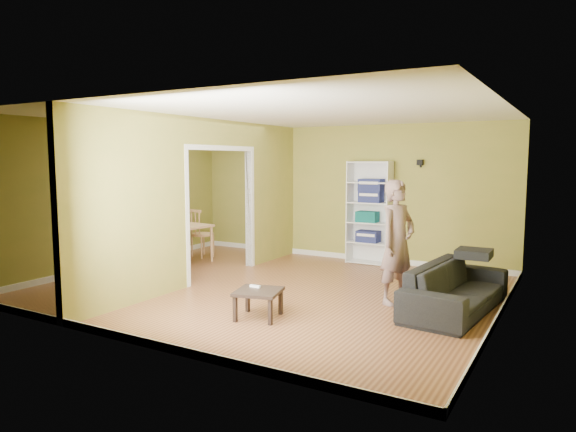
% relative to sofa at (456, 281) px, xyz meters
% --- Properties ---
extents(room_shell, '(6.50, 6.50, 6.50)m').
position_rel_sofa_xyz_m(room_shell, '(-2.70, -0.20, 0.90)').
color(room_shell, '#9A643E').
rests_on(room_shell, ground).
extents(partition, '(0.22, 5.50, 2.60)m').
position_rel_sofa_xyz_m(partition, '(-3.90, -0.20, 0.90)').
color(partition, olive).
rests_on(partition, ground).
extents(wall_speaker, '(0.10, 0.10, 0.10)m').
position_rel_sofa_xyz_m(wall_speaker, '(-1.20, 2.49, 1.50)').
color(wall_speaker, black).
rests_on(wall_speaker, room_shell).
extents(sofa, '(2.17, 1.11, 0.80)m').
position_rel_sofa_xyz_m(sofa, '(0.00, 0.00, 0.00)').
color(sofa, black).
rests_on(sofa, ground).
extents(person, '(0.87, 0.77, 1.97)m').
position_rel_sofa_xyz_m(person, '(-0.78, -0.04, 0.59)').
color(person, slate).
rests_on(person, ground).
extents(bookshelf, '(0.81, 0.35, 1.92)m').
position_rel_sofa_xyz_m(bookshelf, '(-2.09, 2.40, 0.56)').
color(bookshelf, white).
rests_on(bookshelf, ground).
extents(paper_box_navy_a, '(0.41, 0.27, 0.21)m').
position_rel_sofa_xyz_m(paper_box_navy_a, '(-2.11, 2.35, 0.11)').
color(paper_box_navy_a, '#1E244F').
rests_on(paper_box_navy_a, bookshelf).
extents(paper_box_teal, '(0.39, 0.26, 0.20)m').
position_rel_sofa_xyz_m(paper_box_teal, '(-2.13, 2.35, 0.48)').
color(paper_box_teal, '#115A60').
rests_on(paper_box_teal, bookshelf).
extents(paper_box_navy_b, '(0.42, 0.27, 0.21)m').
position_rel_sofa_xyz_m(paper_box_navy_b, '(-2.06, 2.35, 0.87)').
color(paper_box_navy_b, navy).
rests_on(paper_box_navy_b, bookshelf).
extents(paper_box_navy_c, '(0.43, 0.28, 0.22)m').
position_rel_sofa_xyz_m(paper_box_navy_c, '(-2.06, 2.35, 1.09)').
color(paper_box_navy_c, navy).
rests_on(paper_box_navy_c, bookshelf).
extents(coffee_table, '(0.53, 0.53, 0.35)m').
position_rel_sofa_xyz_m(coffee_table, '(-2.05, -1.53, -0.10)').
color(coffee_table, '#30251C').
rests_on(coffee_table, ground).
extents(game_controller, '(0.14, 0.04, 0.03)m').
position_rel_sofa_xyz_m(game_controller, '(-2.15, -1.44, -0.03)').
color(game_controller, white).
rests_on(game_controller, coffee_table).
extents(dining_table, '(1.15, 0.77, 0.72)m').
position_rel_sofa_xyz_m(dining_table, '(-5.32, 0.72, 0.24)').
color(dining_table, tan).
rests_on(dining_table, ground).
extents(chair_left, '(0.53, 0.53, 0.88)m').
position_rel_sofa_xyz_m(chair_left, '(-6.13, 0.65, 0.04)').
color(chair_left, tan).
rests_on(chair_left, ground).
extents(chair_near, '(0.50, 0.50, 0.87)m').
position_rel_sofa_xyz_m(chair_near, '(-5.32, 0.11, 0.03)').
color(chair_near, tan).
rests_on(chair_near, ground).
extents(chair_far, '(0.53, 0.53, 0.97)m').
position_rel_sofa_xyz_m(chair_far, '(-5.23, 1.30, 0.09)').
color(chair_far, '#D4B68A').
rests_on(chair_far, ground).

